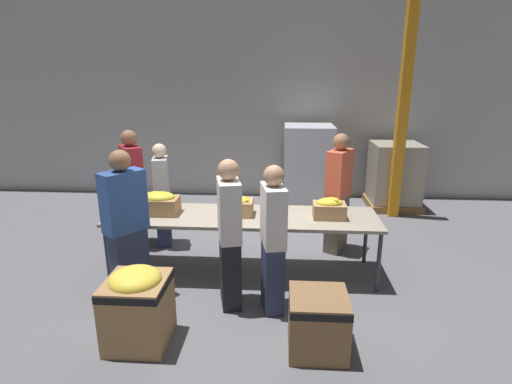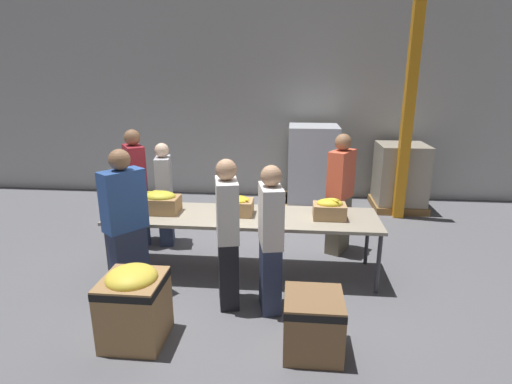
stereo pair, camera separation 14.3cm
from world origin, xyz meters
name	(u,v)px [view 2 (the right image)]	position (x,y,z in m)	size (l,w,h in m)	color
ground_plane	(243,271)	(0.00, 0.00, 0.00)	(30.00, 30.00, 0.00)	slate
wall_back	(265,99)	(0.00, 3.58, 2.00)	(16.00, 0.08, 4.00)	#B7B7B2
sorting_table	(243,218)	(0.00, 0.00, 0.74)	(3.37, 0.88, 0.78)	#9E937F
banana_box_0	(160,202)	(-1.06, 0.01, 0.93)	(0.47, 0.33, 0.28)	#A37A4C
banana_box_1	(236,205)	(-0.09, 0.03, 0.90)	(0.42, 0.31, 0.26)	tan
banana_box_2	(329,209)	(1.07, -0.01, 0.91)	(0.39, 0.28, 0.26)	tan
volunteer_0	(271,241)	(0.40, -0.81, 0.80)	(0.30, 0.47, 1.61)	#2D3856
volunteer_1	(136,188)	(-1.70, 0.81, 0.86)	(0.45, 0.51, 1.73)	#2D3856
volunteer_2	(228,235)	(-0.07, -0.76, 0.82)	(0.32, 0.48, 1.65)	black
volunteer_3	(340,195)	(1.28, 0.77, 0.85)	(0.43, 0.51, 1.72)	#6B604C
volunteer_4	(126,226)	(-1.23, -0.68, 0.86)	(0.47, 0.51, 1.72)	#2D3856
volunteer_5	(165,195)	(-1.27, 0.83, 0.77)	(0.29, 0.45, 1.54)	#2D3856
donation_bin_0	(134,302)	(-0.85, -1.48, 0.41)	(0.57, 0.57, 0.76)	#A37A4C
donation_bin_1	(313,321)	(0.83, -1.48, 0.31)	(0.54, 0.54, 0.56)	olive
support_pillar	(409,104)	(2.52, 2.37, 2.00)	(0.17, 0.17, 4.00)	orange
pallet_stack_0	(312,167)	(0.98, 2.84, 0.78)	(1.00, 1.00, 1.57)	olive
pallet_stack_1	(400,177)	(2.64, 2.88, 0.61)	(0.95, 0.95, 1.24)	olive
pallet_stack_2	(311,175)	(0.96, 3.00, 0.58)	(0.95, 0.95, 1.19)	olive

